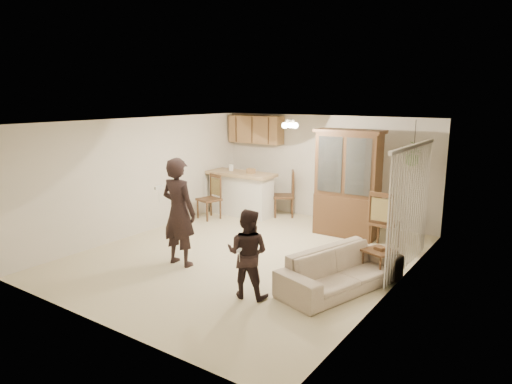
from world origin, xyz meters
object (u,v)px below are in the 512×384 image
Objects in this scene: china_hutch at (348,184)px; chair_hutch_right at (384,232)px; adult at (179,215)px; chair_bar at (209,206)px; sofa at (341,266)px; side_table at (379,264)px; chair_hutch_left at (284,203)px; child at (247,253)px.

china_hutch reaches higher than chair_hutch_right.
adult reaches higher than chair_bar.
side_table is (0.34, 0.73, -0.11)m from sofa.
side_table is 4.90m from chair_bar.
sofa is at bearing 10.23° from chair_hutch_left.
child is at bearing -90.10° from china_hutch.
china_hutch is (1.73, 3.29, 0.22)m from adult.
chair_hutch_right is at bearing 38.85° from chair_hutch_left.
chair_hutch_right is (-0.11, 2.28, -0.04)m from sofa.
chair_hutch_right is (4.26, 0.26, 0.02)m from chair_bar.
side_table is (3.14, 1.36, -0.64)m from adult.
chair_bar is 0.94× the size of chair_hutch_right.
adult reaches higher than sofa.
side_table is (1.41, -1.93, -0.86)m from china_hutch.
china_hutch reaches higher than child.
chair_bar is at bearing -56.50° from child.
sofa is 2.96m from china_hutch.
china_hutch is 3.46m from chair_bar.
chair_bar is 1.85m from chair_hutch_left.
chair_bar is at bearing 8.05° from chair_hutch_right.
chair_bar is at bearing -80.32° from chair_hutch_left.
adult is 1.57× the size of chair_hutch_left.
chair_hutch_left is at bearing 56.55° from chair_bar.
chair_hutch_right is at bearing -133.28° from adult.
chair_hutch_right is (0.96, -0.37, -0.79)m from china_hutch.
sofa is at bearing 97.44° from chair_hutch_right.
china_hutch is 2.18m from chair_hutch_left.
side_table is at bearing 110.95° from chair_hutch_right.
sofa is at bearing -167.88° from adult.
chair_hutch_left reaches higher than sofa.
child is 0.60× the size of china_hutch.
adult is 3.15m from chair_bar.
child is 3.72m from china_hutch.
side_table is 0.50× the size of chair_hutch_right.
china_hutch is at bearing 40.06° from chair_hutch_left.
child is 1.18× the size of chair_hutch_left.
chair_bar is at bearing -59.96° from adult.
side_table is 1.62m from chair_hutch_right.
chair_hutch_right is (-0.46, 1.56, 0.07)m from side_table.
china_hutch is at bearing 126.24° from side_table.
chair_hutch_left is at bearing -87.69° from adult.
side_table is at bearing -141.99° from child.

